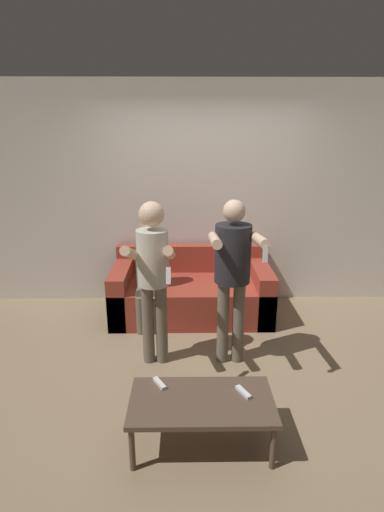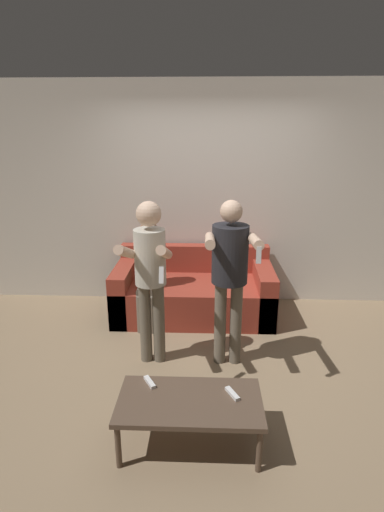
# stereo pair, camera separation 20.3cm
# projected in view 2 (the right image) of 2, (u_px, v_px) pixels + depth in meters

# --- Properties ---
(ground_plane) EXTENTS (14.00, 14.00, 0.00)m
(ground_plane) POSITION_uv_depth(u_px,v_px,m) (209.00, 363.00, 3.81)
(ground_plane) COLOR #937A5B
(wall_back) EXTENTS (6.40, 0.06, 2.70)m
(wall_back) POSITION_uv_depth(u_px,v_px,m) (210.00, 196.00, 4.91)
(wall_back) COLOR silver
(wall_back) RESTS_ON ground_plane
(couch) EXTENTS (1.84, 0.93, 0.76)m
(couch) POSITION_uv_depth(u_px,v_px,m) (194.00, 293.00, 4.77)
(couch) COLOR #9E3828
(couch) RESTS_ON ground_plane
(person_standing_left) EXTENTS (0.40, 0.70, 1.55)m
(person_standing_left) POSITION_uv_depth(u_px,v_px,m) (150.00, 268.00, 3.57)
(person_standing_left) COLOR #6B6051
(person_standing_left) RESTS_ON ground_plane
(person_standing_right) EXTENTS (0.44, 0.70, 1.57)m
(person_standing_right) POSITION_uv_depth(u_px,v_px,m) (230.00, 266.00, 3.54)
(person_standing_right) COLOR #6B6051
(person_standing_right) RESTS_ON ground_plane
(person_seated) EXTENTS (0.27, 0.51, 1.17)m
(person_seated) POSITION_uv_depth(u_px,v_px,m) (149.00, 269.00, 4.46)
(person_seated) COLOR #6B6051
(person_seated) RESTS_ON ground_plane
(coffee_table) EXTENTS (1.00, 0.53, 0.37)m
(coffee_table) POSITION_uv_depth(u_px,v_px,m) (190.00, 404.00, 2.75)
(coffee_table) COLOR brown
(coffee_table) RESTS_ON ground_plane
(remote_near) EXTENTS (0.10, 0.15, 0.02)m
(remote_near) POSITION_uv_depth(u_px,v_px,m) (232.00, 394.00, 2.78)
(remote_near) COLOR white
(remote_near) RESTS_ON coffee_table
(remote_far) EXTENTS (0.11, 0.15, 0.02)m
(remote_far) POSITION_uv_depth(u_px,v_px,m) (150.00, 382.00, 2.91)
(remote_far) COLOR white
(remote_far) RESTS_ON coffee_table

